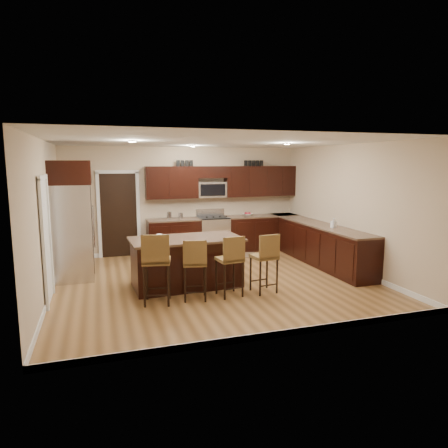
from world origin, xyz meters
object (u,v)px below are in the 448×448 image
object	(u,v)px
range	(213,234)
island	(187,264)
stool_left	(156,261)
stool_mid	(195,263)
stool_right	(231,259)
stool_extra	(266,256)
refrigerator	(73,219)

from	to	relation	value
range	island	size ratio (longest dim) A/B	0.53
stool_left	stool_mid	xyz separation A→B (m)	(0.64, 0.01, -0.08)
stool_left	stool_mid	size ratio (longest dim) A/B	1.13
stool_right	stool_extra	world-z (taller)	same
stool_left	stool_right	bearing A→B (deg)	12.56
range	refrigerator	size ratio (longest dim) A/B	0.47
stool_mid	stool_right	size ratio (longest dim) A/B	0.98
stool_left	stool_extra	bearing A→B (deg)	12.48
island	stool_left	bearing A→B (deg)	-131.36
stool_left	stool_right	world-z (taller)	stool_left
stool_left	stool_right	distance (m)	1.28
island	stool_right	distance (m)	1.06
range	stool_right	xyz separation A→B (m)	(-0.67, -3.43, 0.20)
stool_mid	refrigerator	bearing A→B (deg)	146.60
stool_left	refrigerator	distance (m)	2.49
stool_right	refrigerator	size ratio (longest dim) A/B	0.46
range	stool_left	size ratio (longest dim) A/B	0.94
stool_extra	stool_right	bearing A→B (deg)	172.52
refrigerator	stool_extra	world-z (taller)	refrigerator
refrigerator	range	bearing A→B (deg)	22.98
range	refrigerator	xyz separation A→B (m)	(-3.30, -1.40, 0.73)
stool_mid	refrigerator	xyz separation A→B (m)	(-1.99, 2.03, 0.55)
refrigerator	stool_extra	size ratio (longest dim) A/B	2.18
range	stool_left	distance (m)	3.96
stool_mid	stool_extra	bearing A→B (deg)	12.02
stool_left	stool_right	xyz separation A→B (m)	(1.28, 0.01, -0.07)
refrigerator	stool_right	bearing A→B (deg)	-37.68
range	stool_mid	world-z (taller)	range
range	stool_right	world-z (taller)	range
range	refrigerator	bearing A→B (deg)	-157.02
range	stool_extra	size ratio (longest dim) A/B	1.03
refrigerator	stool_extra	bearing A→B (deg)	-31.77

